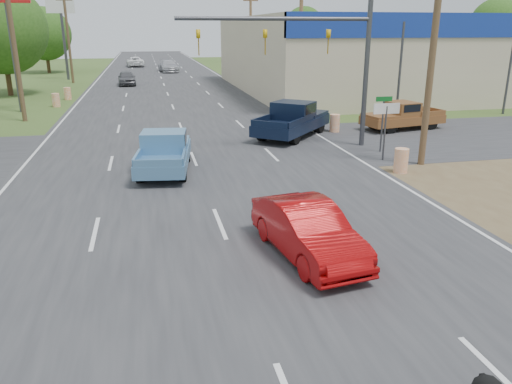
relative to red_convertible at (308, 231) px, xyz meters
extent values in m
cube|color=#2D2D30|center=(-1.87, 34.68, -0.69)|extent=(15.00, 180.00, 0.02)
cube|color=#2D2D30|center=(-1.87, 12.68, -0.69)|extent=(120.00, 10.00, 0.02)
cube|color=brown|center=(9.13, 4.68, -0.69)|extent=(8.00, 18.00, 0.01)
cube|color=#B7A88C|center=(30.13, 34.68, 2.60)|extent=(50.00, 28.00, 6.60)
cylinder|color=#4C3823|center=(7.63, 7.68, 4.30)|extent=(0.28, 0.28, 10.00)
cylinder|color=#4C3823|center=(7.63, 25.68, 4.30)|extent=(0.28, 0.28, 10.00)
cylinder|color=#4C3823|center=(7.63, 43.68, 4.30)|extent=(0.28, 0.28, 10.00)
cube|color=#4C3823|center=(7.63, 43.68, 7.70)|extent=(1.60, 0.14, 0.14)
cylinder|color=#4C3823|center=(-11.37, 22.68, 4.30)|extent=(0.28, 0.28, 10.00)
cylinder|color=#4C3823|center=(-11.37, 46.68, 4.30)|extent=(0.28, 0.28, 10.00)
cube|color=#4C3823|center=(-11.37, 46.68, 7.70)|extent=(1.60, 0.14, 0.14)
cylinder|color=#422D19|center=(-15.37, 36.68, 0.92)|extent=(0.44, 0.44, 3.24)
sphere|color=#254D16|center=(-15.37, 36.68, 4.88)|extent=(7.56, 7.56, 7.56)
cylinder|color=#422D19|center=(-16.07, 60.68, 0.74)|extent=(0.44, 0.44, 2.88)
sphere|color=#254D16|center=(-16.07, 60.68, 4.26)|extent=(6.72, 6.72, 6.72)
cylinder|color=#422D19|center=(53.13, 64.68, 1.10)|extent=(0.44, 0.44, 3.60)
sphere|color=#254D16|center=(53.13, 64.68, 5.50)|extent=(8.40, 8.40, 8.40)
cylinder|color=#422D19|center=(28.13, 89.68, 1.01)|extent=(0.44, 0.44, 3.42)
sphere|color=#254D16|center=(28.13, 89.68, 5.19)|extent=(7.98, 7.98, 7.98)
cylinder|color=orange|center=(6.13, 6.68, -0.20)|extent=(0.56, 0.56, 1.00)
cylinder|color=orange|center=(6.53, 15.18, -0.20)|extent=(0.56, 0.56, 1.00)
cylinder|color=orange|center=(-10.37, 28.68, -0.20)|extent=(0.56, 0.56, 1.00)
cylinder|color=orange|center=(-10.07, 32.68, -0.20)|extent=(0.56, 0.56, 1.00)
cylinder|color=#3F3F44|center=(-12.37, 26.68, 3.80)|extent=(0.30, 0.30, 9.00)
cylinder|color=#3F3F44|center=(-12.37, 50.68, 3.80)|extent=(0.30, 0.30, 9.00)
cube|color=white|center=(-12.37, 50.68, 7.50)|extent=(3.00, 0.35, 2.00)
cylinder|color=#3F3F44|center=(6.33, 8.68, 0.50)|extent=(0.08, 0.08, 2.40)
cube|color=white|center=(6.33, 8.68, 1.60)|extent=(1.20, 0.05, 0.45)
cylinder|color=#3F3F44|center=(6.93, 10.18, 0.50)|extent=(0.08, 0.08, 2.40)
cube|color=#0C591E|center=(6.93, 10.18, 1.80)|extent=(0.80, 0.04, 0.22)
cylinder|color=#3F3F44|center=(6.63, 11.68, 2.80)|extent=(0.24, 0.24, 7.00)
cylinder|color=#3F3F44|center=(2.13, 11.68, 5.30)|extent=(9.00, 0.18, 0.18)
imported|color=gold|center=(4.63, 11.68, 4.85)|extent=(0.18, 0.40, 1.10)
imported|color=gold|center=(1.63, 11.68, 4.85)|extent=(0.18, 0.40, 1.10)
imported|color=gold|center=(-1.37, 11.68, 4.85)|extent=(0.18, 0.40, 1.10)
imported|color=#920607|center=(0.00, 0.00, 0.00)|extent=(2.13, 4.42, 1.40)
cylinder|color=black|center=(-3.80, 10.52, -0.32)|extent=(0.39, 0.79, 0.76)
cylinder|color=black|center=(-2.21, 10.30, -0.32)|extent=(0.39, 0.79, 0.76)
cylinder|color=black|center=(-4.20, 7.57, -0.32)|extent=(0.39, 0.79, 0.76)
cylinder|color=black|center=(-2.61, 7.36, -0.32)|extent=(0.39, 0.79, 0.76)
cube|color=teal|center=(-3.20, 8.94, -0.11)|extent=(2.55, 5.16, 0.49)
cube|color=teal|center=(-3.00, 10.41, 0.21)|extent=(2.04, 2.11, 0.17)
cube|color=teal|center=(-3.19, 9.03, 0.54)|extent=(1.93, 1.71, 0.81)
cube|color=black|center=(-3.19, 9.03, 0.68)|extent=(1.93, 1.42, 0.43)
cube|color=teal|center=(-3.53, 6.53, 0.27)|extent=(1.75, 0.31, 0.29)
cylinder|color=black|center=(4.22, 16.33, -0.26)|extent=(0.81, 0.87, 0.87)
cylinder|color=black|center=(5.61, 15.14, -0.26)|extent=(0.81, 0.87, 0.87)
cylinder|color=black|center=(2.01, 13.75, -0.26)|extent=(0.81, 0.87, 0.87)
cylinder|color=black|center=(3.40, 12.56, -0.26)|extent=(0.81, 0.87, 0.87)
cube|color=black|center=(3.81, 14.45, -0.02)|extent=(5.33, 5.71, 0.57)
cube|color=black|center=(4.91, 15.73, 0.34)|extent=(2.97, 2.98, 0.20)
cube|color=black|center=(3.88, 14.53, 0.72)|extent=(2.62, 2.59, 0.92)
cube|color=black|center=(3.88, 14.53, 0.88)|extent=(2.44, 2.36, 0.49)
cube|color=black|center=(2.01, 12.34, 0.41)|extent=(1.58, 1.37, 0.33)
cylinder|color=black|center=(9.40, 14.09, -0.33)|extent=(0.78, 0.41, 0.74)
cylinder|color=black|center=(9.10, 15.61, -0.33)|extent=(0.78, 0.41, 0.74)
cylinder|color=black|center=(12.23, 14.64, -0.33)|extent=(0.78, 0.41, 0.74)
cylinder|color=black|center=(11.93, 16.16, -0.33)|extent=(0.78, 0.41, 0.74)
cube|color=brown|center=(10.66, 15.12, -0.12)|extent=(5.07, 2.74, 0.48)
cube|color=brown|center=(9.25, 14.85, 0.18)|extent=(2.13, 2.07, 0.17)
cube|color=brown|center=(10.57, 15.11, 0.50)|extent=(1.74, 1.95, 0.79)
cube|color=black|center=(10.57, 15.11, 0.64)|extent=(1.47, 1.93, 0.42)
cube|color=brown|center=(12.98, 15.58, 0.25)|extent=(0.40, 1.68, 0.28)
imported|color=#545559|center=(-5.60, 42.99, 0.03)|extent=(1.93, 4.35, 1.45)
imported|color=#B4B4B9|center=(-0.57, 58.73, 0.09)|extent=(2.78, 5.66, 1.58)
imported|color=white|center=(-5.08, 69.94, 0.04)|extent=(2.86, 5.47, 1.47)
camera|label=1|loc=(-3.78, -11.14, 4.88)|focal=35.00mm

